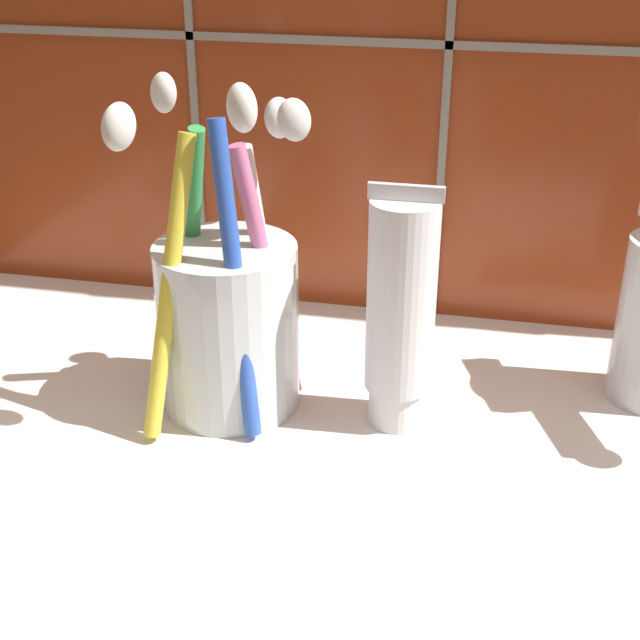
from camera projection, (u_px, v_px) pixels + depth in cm
name	position (u px, v px, depth cm)	size (l,w,h in cm)	color
sink_counter	(369.00, 464.00, 47.02)	(64.74, 34.28, 2.00)	white
toothbrush_cup	(228.00, 315.00, 48.29)	(9.87, 10.73, 18.90)	silver
toothpaste_tube	(401.00, 311.00, 46.01)	(3.77, 3.59, 13.47)	white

